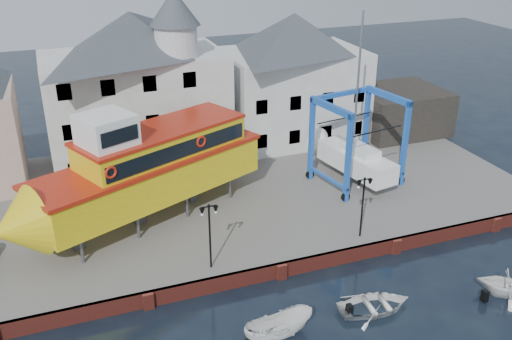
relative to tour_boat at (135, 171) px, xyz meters
name	(u,v)px	position (x,y,z in m)	size (l,w,h in m)	color
ground	(281,278)	(6.99, -7.90, -4.81)	(140.00, 140.00, 0.00)	black
hardstanding	(225,193)	(6.99, 3.10, -4.31)	(44.00, 22.00, 1.00)	#635E58
quay_wall	(281,270)	(6.99, -7.80, -4.31)	(44.00, 0.47, 1.00)	maroon
building_white_main	(137,87)	(2.12, 10.49, 2.53)	(14.00, 8.30, 14.00)	#BABABA
building_white_right	(293,77)	(15.99, 11.09, 1.79)	(12.00, 8.00, 11.20)	#BABABA
shed_dark	(398,110)	(25.99, 9.10, -1.81)	(8.00, 7.00, 4.00)	black
lamp_post_left	(209,220)	(2.99, -6.70, -0.64)	(1.12, 0.32, 4.20)	black
lamp_post_right	(364,192)	(12.99, -6.70, -0.64)	(1.12, 0.32, 4.20)	black
tour_boat	(135,171)	(0.00, 0.00, 0.00)	(18.72, 11.70, 8.08)	#59595E
travel_lift	(350,152)	(16.56, 1.33, -1.66)	(6.74, 8.78, 12.88)	#1F46AA
motorboat_a	(278,337)	(4.85, -12.62, -4.81)	(1.46, 3.87, 1.50)	white
motorboat_b	(374,310)	(10.69, -12.45, -4.81)	(2.97, 4.16, 0.86)	white
motorboat_c	(506,295)	(18.48, -14.00, -4.81)	(2.99, 3.47, 1.83)	white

